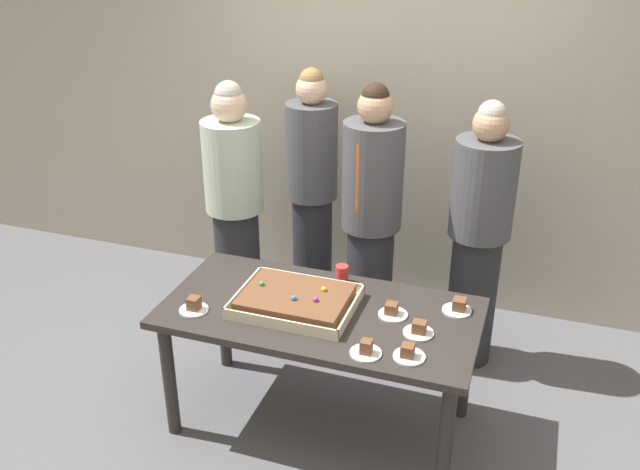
# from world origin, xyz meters

# --- Properties ---
(ground_plane) EXTENTS (12.00, 12.00, 0.00)m
(ground_plane) POSITION_xyz_m (0.00, 0.00, 0.00)
(ground_plane) COLOR #5B5B60
(interior_back_panel) EXTENTS (8.00, 0.12, 3.00)m
(interior_back_panel) POSITION_xyz_m (0.00, 1.60, 1.50)
(interior_back_panel) COLOR #B2A893
(interior_back_panel) RESTS_ON ground_plane
(party_table) EXTENTS (1.62, 0.81, 0.74)m
(party_table) POSITION_xyz_m (0.00, 0.00, 0.64)
(party_table) COLOR #2D2826
(party_table) RESTS_ON ground_plane
(sheet_cake) EXTENTS (0.61, 0.47, 0.10)m
(sheet_cake) POSITION_xyz_m (-0.13, -0.01, 0.77)
(sheet_cake) COLOR beige
(sheet_cake) RESTS_ON party_table
(plated_slice_near_left) EXTENTS (0.15, 0.15, 0.08)m
(plated_slice_near_left) POSITION_xyz_m (0.33, -0.30, 0.76)
(plated_slice_near_left) COLOR white
(plated_slice_near_left) RESTS_ON party_table
(plated_slice_near_right) EXTENTS (0.15, 0.15, 0.07)m
(plated_slice_near_right) POSITION_xyz_m (0.67, 0.22, 0.76)
(plated_slice_near_right) COLOR white
(plated_slice_near_right) RESTS_ON party_table
(plated_slice_far_left) EXTENTS (0.15, 0.15, 0.07)m
(plated_slice_far_left) POSITION_xyz_m (0.52, -0.26, 0.76)
(plated_slice_far_left) COLOR white
(plated_slice_far_left) RESTS_ON party_table
(plated_slice_far_right) EXTENTS (0.15, 0.15, 0.08)m
(plated_slice_far_right) POSITION_xyz_m (-0.61, -0.22, 0.76)
(plated_slice_far_right) COLOR white
(plated_slice_far_right) RESTS_ON party_table
(plated_slice_center_front) EXTENTS (0.15, 0.15, 0.07)m
(plated_slice_center_front) POSITION_xyz_m (0.36, 0.07, 0.76)
(plated_slice_center_front) COLOR white
(plated_slice_center_front) RESTS_ON party_table
(plated_slice_center_back) EXTENTS (0.15, 0.15, 0.07)m
(plated_slice_center_back) POSITION_xyz_m (0.52, -0.05, 0.76)
(plated_slice_center_back) COLOR white
(plated_slice_center_back) RESTS_ON party_table
(drink_cup_nearest) EXTENTS (0.07, 0.07, 0.10)m
(drink_cup_nearest) POSITION_xyz_m (0.02, 0.31, 0.79)
(drink_cup_nearest) COLOR red
(drink_cup_nearest) RESTS_ON party_table
(person_serving_front) EXTENTS (0.36, 0.36, 1.72)m
(person_serving_front) POSITION_xyz_m (0.04, 0.83, 0.89)
(person_serving_front) COLOR #28282D
(person_serving_front) RESTS_ON ground_plane
(person_green_shirt_behind) EXTENTS (0.36, 0.36, 1.67)m
(person_green_shirt_behind) POSITION_xyz_m (0.68, 0.89, 0.86)
(person_green_shirt_behind) COLOR #28282D
(person_green_shirt_behind) RESTS_ON ground_plane
(person_striped_tie_right) EXTENTS (0.34, 0.34, 1.71)m
(person_striped_tie_right) POSITION_xyz_m (-0.45, 1.14, 0.89)
(person_striped_tie_right) COLOR #28282D
(person_striped_tie_right) RESTS_ON ground_plane
(person_far_right_suit) EXTENTS (0.36, 0.36, 1.68)m
(person_far_right_suit) POSITION_xyz_m (-0.83, 0.76, 0.87)
(person_far_right_suit) COLOR #28282D
(person_far_right_suit) RESTS_ON ground_plane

